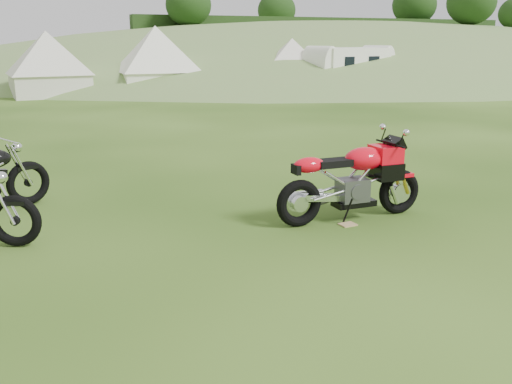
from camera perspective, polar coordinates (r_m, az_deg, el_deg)
name	(u,v)px	position (r m, az deg, el deg)	size (l,w,h in m)	color
ground	(299,253)	(6.80, 4.37, -6.14)	(120.00, 120.00, 0.00)	#203E0D
hillside	(334,67)	(53.03, 7.77, 12.25)	(80.00, 64.00, 8.00)	#6D9049
hedgerow	(334,67)	(53.03, 7.77, 12.25)	(36.00, 1.20, 8.60)	black
sport_motorcycle	(352,175)	(7.96, 9.55, 1.70)	(2.14, 0.54, 1.28)	red
plywood_board	(348,224)	(7.88, 9.16, -3.22)	(0.22, 0.17, 0.02)	tan
tent_left	(48,65)	(27.30, -20.06, 11.88)	(3.16, 3.16, 2.74)	silver
tent_mid	(157,62)	(27.50, -9.91, 12.71)	(3.32, 3.32, 2.88)	white
tent_right	(292,64)	(28.35, 3.59, 12.63)	(2.94, 2.94, 2.55)	white
caravan	(349,69)	(28.37, 9.28, 12.02)	(4.51, 2.02, 2.11)	white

